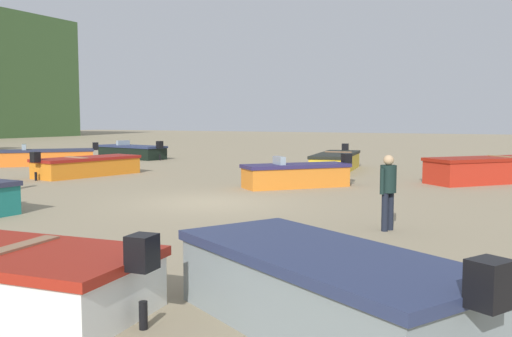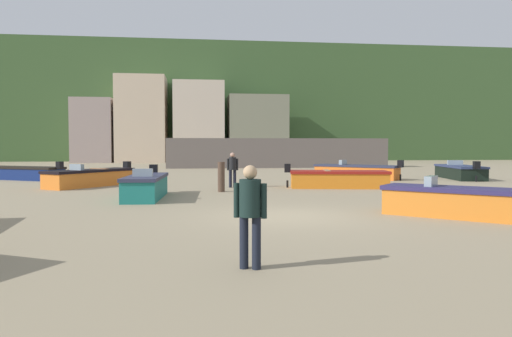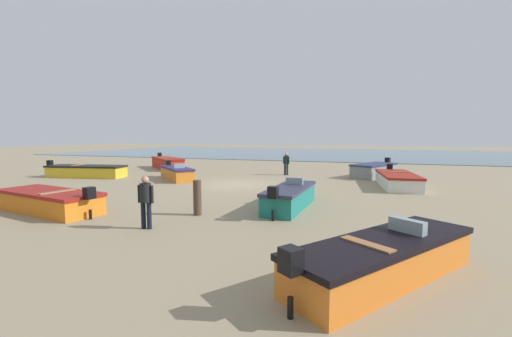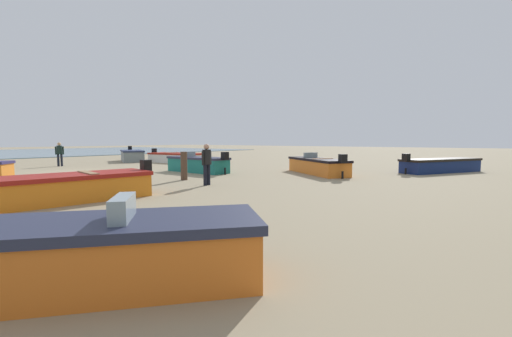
{
  "view_description": "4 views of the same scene",
  "coord_description": "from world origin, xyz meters",
  "px_view_note": "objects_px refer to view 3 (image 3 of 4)",
  "views": [
    {
      "loc": [
        -13.38,
        -8.45,
        2.37
      ],
      "look_at": [
        4.71,
        1.02,
        0.56
      ],
      "focal_mm": 39.28,
      "sensor_mm": 36.0,
      "label": 1
    },
    {
      "loc": [
        -2.46,
        -12.83,
        1.91
      ],
      "look_at": [
        0.09,
        8.11,
        0.93
      ],
      "focal_mm": 33.68,
      "sensor_mm": 36.0,
      "label": 2
    },
    {
      "loc": [
        -7.17,
        17.52,
        2.83
      ],
      "look_at": [
        -1.82,
        1.78,
        1.16
      ],
      "focal_mm": 23.02,
      "sensor_mm": 36.0,
      "label": 3
    },
    {
      "loc": [
        8.35,
        18.61,
        1.77
      ],
      "look_at": [
        -2.94,
        10.19,
        0.56
      ],
      "focal_mm": 23.24,
      "sensor_mm": 36.0,
      "label": 4
    }
  ],
  "objects_px": {
    "beach_walker_distant": "(146,198)",
    "boat_red_9": "(167,163)",
    "boat_orange_0": "(383,258)",
    "boat_orange_3": "(50,201)",
    "boat_white_1": "(397,180)",
    "boat_yellow_2": "(86,171)",
    "boat_grey_6": "(374,170)",
    "beach_walker_foreground": "(286,162)",
    "boat_orange_10": "(177,173)",
    "mooring_post_near_water": "(197,198)",
    "boat_teal_5": "(290,197)"
  },
  "relations": [
    {
      "from": "boat_orange_10",
      "to": "beach_walker_distant",
      "type": "relative_size",
      "value": 2.24
    },
    {
      "from": "boat_teal_5",
      "to": "boat_red_9",
      "type": "relative_size",
      "value": 0.89
    },
    {
      "from": "boat_orange_3",
      "to": "boat_teal_5",
      "type": "distance_m",
      "value": 9.04
    },
    {
      "from": "boat_red_9",
      "to": "mooring_post_near_water",
      "type": "xyz_separation_m",
      "value": [
        -10.53,
        13.83,
        0.14
      ]
    },
    {
      "from": "boat_yellow_2",
      "to": "boat_orange_10",
      "type": "distance_m",
      "value": 6.62
    },
    {
      "from": "boat_yellow_2",
      "to": "beach_walker_distant",
      "type": "height_order",
      "value": "beach_walker_distant"
    },
    {
      "from": "boat_orange_0",
      "to": "boat_yellow_2",
      "type": "distance_m",
      "value": 21.38
    },
    {
      "from": "boat_orange_0",
      "to": "boat_white_1",
      "type": "relative_size",
      "value": 0.91
    },
    {
      "from": "boat_orange_0",
      "to": "boat_white_1",
      "type": "height_order",
      "value": "boat_orange_0"
    },
    {
      "from": "boat_orange_0",
      "to": "boat_red_9",
      "type": "distance_m",
      "value": 24.0
    },
    {
      "from": "boat_orange_10",
      "to": "boat_red_9",
      "type": "bearing_deg",
      "value": -100.48
    },
    {
      "from": "boat_yellow_2",
      "to": "boat_grey_6",
      "type": "distance_m",
      "value": 19.74
    },
    {
      "from": "boat_yellow_2",
      "to": "boat_white_1",
      "type": "bearing_deg",
      "value": 86.28
    },
    {
      "from": "beach_walker_distant",
      "to": "boat_orange_10",
      "type": "bearing_deg",
      "value": -66.36
    },
    {
      "from": "boat_teal_5",
      "to": "boat_grey_6",
      "type": "relative_size",
      "value": 1.04
    },
    {
      "from": "beach_walker_distant",
      "to": "boat_grey_6",
      "type": "bearing_deg",
      "value": -117.67
    },
    {
      "from": "boat_orange_0",
      "to": "boat_orange_10",
      "type": "bearing_deg",
      "value": 171.99
    },
    {
      "from": "boat_orange_0",
      "to": "boat_yellow_2",
      "type": "relative_size",
      "value": 0.81
    },
    {
      "from": "mooring_post_near_water",
      "to": "boat_grey_6",
      "type": "bearing_deg",
      "value": -114.45
    },
    {
      "from": "boat_grey_6",
      "to": "beach_walker_distant",
      "type": "height_order",
      "value": "beach_walker_distant"
    },
    {
      "from": "boat_yellow_2",
      "to": "mooring_post_near_water",
      "type": "relative_size",
      "value": 4.47
    },
    {
      "from": "beach_walker_distant",
      "to": "boat_red_9",
      "type": "bearing_deg",
      "value": -62.22
    },
    {
      "from": "boat_white_1",
      "to": "boat_red_9",
      "type": "bearing_deg",
      "value": -20.52
    },
    {
      "from": "boat_white_1",
      "to": "boat_orange_10",
      "type": "bearing_deg",
      "value": -0.59
    },
    {
      "from": "boat_white_1",
      "to": "boat_orange_10",
      "type": "height_order",
      "value": "boat_orange_10"
    },
    {
      "from": "boat_red_9",
      "to": "boat_grey_6",
      "type": "bearing_deg",
      "value": 130.19
    },
    {
      "from": "boat_orange_0",
      "to": "beach_walker_distant",
      "type": "bearing_deg",
      "value": -156.52
    },
    {
      "from": "boat_orange_0",
      "to": "beach_walker_distant",
      "type": "xyz_separation_m",
      "value": [
        6.68,
        -1.47,
        0.53
      ]
    },
    {
      "from": "boat_orange_3",
      "to": "beach_walker_foreground",
      "type": "height_order",
      "value": "beach_walker_foreground"
    },
    {
      "from": "boat_teal_5",
      "to": "boat_white_1",
      "type": "bearing_deg",
      "value": 60.86
    },
    {
      "from": "boat_white_1",
      "to": "boat_red_9",
      "type": "distance_m",
      "value": 18.4
    },
    {
      "from": "boat_orange_3",
      "to": "beach_walker_foreground",
      "type": "relative_size",
      "value": 2.98
    },
    {
      "from": "boat_orange_0",
      "to": "boat_white_1",
      "type": "xyz_separation_m",
      "value": [
        -1.26,
        -12.86,
        -0.03
      ]
    },
    {
      "from": "boat_yellow_2",
      "to": "beach_walker_foreground",
      "type": "bearing_deg",
      "value": 103.86
    },
    {
      "from": "boat_orange_0",
      "to": "boat_orange_3",
      "type": "height_order",
      "value": "boat_orange_0"
    },
    {
      "from": "boat_white_1",
      "to": "beach_walker_foreground",
      "type": "distance_m",
      "value": 7.93
    },
    {
      "from": "boat_grey_6",
      "to": "mooring_post_near_water",
      "type": "bearing_deg",
      "value": 93.49
    },
    {
      "from": "beach_walker_distant",
      "to": "mooring_post_near_water",
      "type": "bearing_deg",
      "value": -111.1
    },
    {
      "from": "boat_teal_5",
      "to": "mooring_post_near_water",
      "type": "distance_m",
      "value": 3.61
    },
    {
      "from": "boat_teal_5",
      "to": "beach_walker_foreground",
      "type": "xyz_separation_m",
      "value": [
        2.7,
        -10.59,
        0.52
      ]
    },
    {
      "from": "boat_red_9",
      "to": "boat_orange_10",
      "type": "distance_m",
      "value": 7.43
    },
    {
      "from": "boat_orange_0",
      "to": "boat_orange_3",
      "type": "relative_size",
      "value": 0.94
    },
    {
      "from": "boat_yellow_2",
      "to": "beach_walker_foreground",
      "type": "xyz_separation_m",
      "value": [
        -12.66,
        -5.63,
        0.54
      ]
    },
    {
      "from": "boat_orange_3",
      "to": "boat_teal_5",
      "type": "bearing_deg",
      "value": -57.55
    },
    {
      "from": "boat_orange_3",
      "to": "boat_orange_10",
      "type": "xyz_separation_m",
      "value": [
        0.46,
        -9.32,
        0.02
      ]
    },
    {
      "from": "boat_teal_5",
      "to": "boat_orange_10",
      "type": "relative_size",
      "value": 1.18
    },
    {
      "from": "boat_red_9",
      "to": "boat_yellow_2",
      "type": "bearing_deg",
      "value": 24.76
    },
    {
      "from": "boat_orange_0",
      "to": "boat_orange_3",
      "type": "bearing_deg",
      "value": -154.94
    },
    {
      "from": "boat_red_9",
      "to": "boat_orange_0",
      "type": "bearing_deg",
      "value": 84.79
    },
    {
      "from": "boat_teal_5",
      "to": "boat_yellow_2",
      "type": "bearing_deg",
      "value": 164.7
    }
  ]
}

